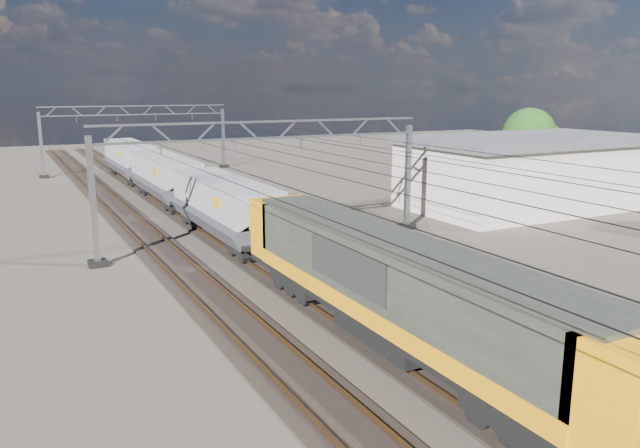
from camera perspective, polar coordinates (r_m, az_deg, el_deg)
name	(u,v)px	position (r m, az deg, el deg)	size (l,w,h in m)	color
ground	(300,262)	(32.55, -1.80, -3.47)	(160.00, 160.00, 0.00)	black
track_outer_west	(187,276)	(30.53, -12.04, -4.67)	(2.60, 140.00, 0.30)	black
track_loco	(265,265)	(31.75, -5.07, -3.78)	(2.60, 140.00, 0.30)	black
track_inner_east	(334,256)	(33.41, 1.29, -2.92)	(2.60, 140.00, 0.30)	black
track_outer_east	(396,247)	(35.44, 6.98, -2.12)	(2.60, 140.00, 0.30)	black
catenary_gantry_mid	(269,178)	(35.33, -4.66, 4.22)	(19.90, 0.90, 7.11)	gray
catenary_gantry_far	(138,136)	(69.77, -16.33, 7.74)	(19.90, 0.90, 7.11)	gray
overhead_wires	(243,140)	(38.82, -7.02, 7.63)	(12.03, 140.00, 0.53)	black
locomotive	(395,285)	(21.29, 6.86, -5.59)	(2.76, 21.10, 3.62)	black
hopper_wagon_lead	(224,204)	(36.86, -8.77, 1.82)	(3.38, 13.00, 3.25)	black
hopper_wagon_mid	(165,175)	(50.37, -14.00, 4.38)	(3.38, 13.00, 3.25)	black
hopper_wagon_third	(130,157)	(64.17, -17.02, 5.84)	(3.38, 13.00, 3.25)	black
industrial_shed	(528,171)	(49.72, 18.53, 4.59)	(18.60, 10.60, 5.40)	beige
tree_far	(533,136)	(60.89, 18.90, 7.60)	(5.29, 4.89, 7.16)	#322517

